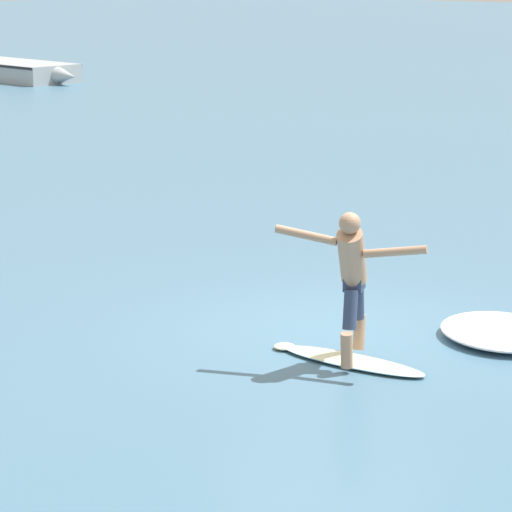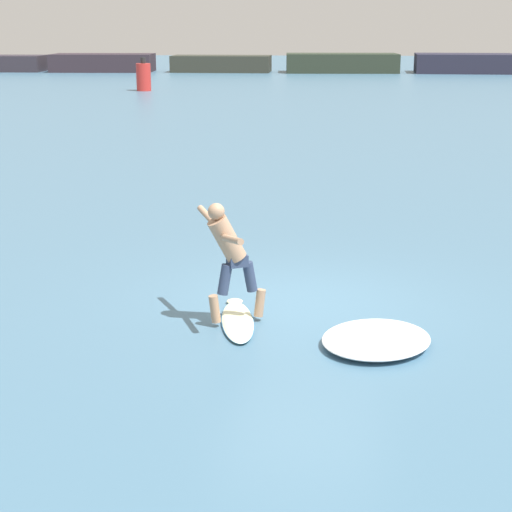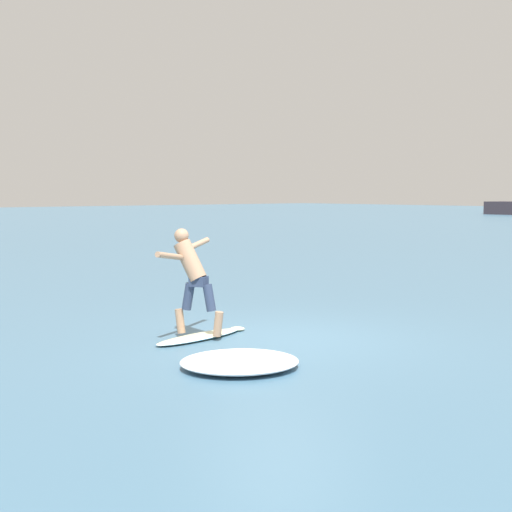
# 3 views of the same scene
# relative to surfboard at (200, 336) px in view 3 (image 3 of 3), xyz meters

# --- Properties ---
(ground_plane) EXTENTS (200.00, 200.00, 0.00)m
(ground_plane) POSITION_rel_surfboard_xyz_m (0.87, 0.95, -0.03)
(ground_plane) COLOR #456E8A
(surfboard) EXTENTS (0.69, 1.93, 0.20)m
(surfboard) POSITION_rel_surfboard_xyz_m (0.00, 0.00, 0.00)
(surfboard) COLOR beige
(surfboard) RESTS_ON ground
(surfer) EXTENTS (1.04, 1.50, 1.69)m
(surfer) POSITION_rel_surfboard_xyz_m (-0.11, -0.08, 1.03)
(surfer) COLOR tan
(surfer) RESTS_ON surfboard
(wave_foam_at_tail) EXTENTS (1.99, 2.06, 0.18)m
(wave_foam_at_tail) POSITION_rel_surfboard_xyz_m (1.88, -0.75, 0.06)
(wave_foam_at_tail) COLOR white
(wave_foam_at_tail) RESTS_ON ground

